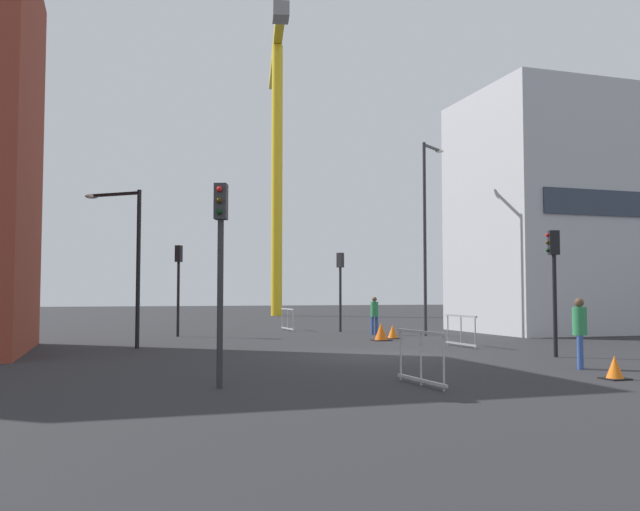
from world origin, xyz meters
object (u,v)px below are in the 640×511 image
object	(u,v)px
pedestrian_walking	(375,313)
traffic_light_crosswalk	(179,275)
streetlamp_tall	(427,223)
pedestrian_waiting	(580,328)
traffic_light_island	(554,271)
traffic_cone_orange	(615,368)
traffic_cone_by_barrier	(393,332)
traffic_light_corner	(220,250)
streetlamp_short	(129,249)
construction_crane	(277,127)
traffic_light_median	(340,278)
traffic_cone_on_verge	(381,332)

from	to	relation	value
pedestrian_walking	traffic_light_crosswalk	bearing A→B (deg)	171.38
streetlamp_tall	pedestrian_waiting	distance (m)	13.58
streetlamp_tall	traffic_light_island	distance (m)	10.37
traffic_cone_orange	traffic_cone_by_barrier	distance (m)	13.26
traffic_light_corner	traffic_cone_orange	xyz separation A→B (m)	(8.21, -1.18, -2.43)
streetlamp_short	pedestrian_walking	world-z (taller)	streetlamp_short
construction_crane	traffic_light_median	size ratio (longest dim) A/B	6.22
traffic_light_median	streetlamp_tall	bearing A→B (deg)	-54.94
traffic_cone_on_verge	traffic_cone_orange	world-z (taller)	traffic_cone_on_verge
construction_crane	pedestrian_waiting	xyz separation A→B (m)	(-2.31, -40.32, -14.63)
construction_crane	traffic_cone_on_verge	world-z (taller)	construction_crane
traffic_light_island	traffic_light_median	world-z (taller)	traffic_light_median
pedestrian_waiting	traffic_cone_by_barrier	size ratio (longest dim) A/B	2.98
traffic_cone_orange	traffic_cone_by_barrier	xyz separation A→B (m)	(0.67, 13.24, 0.03)
traffic_light_crosswalk	traffic_cone_on_verge	xyz separation A→B (m)	(7.25, -4.81, -2.27)
traffic_light_crosswalk	traffic_light_island	size ratio (longest dim) A/B	1.06
traffic_light_island	pedestrian_walking	size ratio (longest dim) A/B	2.18
traffic_light_median	streetlamp_short	bearing A→B (deg)	-145.17
traffic_cone_on_verge	pedestrian_walking	bearing A→B (deg)	71.80
construction_crane	traffic_light_median	xyz separation A→B (m)	(-2.67, -23.70, -13.09)
traffic_cone_on_verge	traffic_cone_orange	distance (m)	12.38
streetlamp_short	traffic_light_island	size ratio (longest dim) A/B	1.46
traffic_light_corner	traffic_cone_orange	world-z (taller)	traffic_light_corner
traffic_cone_on_verge	traffic_cone_orange	xyz separation A→B (m)	(0.19, -12.37, -0.09)
traffic_light_median	traffic_cone_by_barrier	world-z (taller)	traffic_light_median
traffic_light_crosswalk	traffic_light_corner	size ratio (longest dim) A/B	0.97
traffic_light_corner	pedestrian_waiting	bearing A→B (deg)	4.40
streetlamp_tall	traffic_cone_by_barrier	xyz separation A→B (m)	(-2.26, -1.43, -4.60)
traffic_light_corner	traffic_light_crosswalk	bearing A→B (deg)	87.26
traffic_light_crosswalk	traffic_cone_orange	size ratio (longest dim) A/B	7.64
streetlamp_tall	traffic_light_corner	size ratio (longest dim) A/B	2.12
traffic_light_crosswalk	traffic_light_median	size ratio (longest dim) A/B	1.03
streetlamp_tall	traffic_cone_orange	size ratio (longest dim) A/B	16.67
streetlamp_tall	streetlamp_short	size ratio (longest dim) A/B	1.59
construction_crane	traffic_cone_on_verge	distance (m)	33.65
streetlamp_short	traffic_light_median	world-z (taller)	streetlamp_short
traffic_light_median	traffic_cone_orange	xyz separation A→B (m)	(-0.26, -18.48, -2.30)
traffic_light_corner	construction_crane	bearing A→B (deg)	74.80
construction_crane	traffic_cone_by_barrier	world-z (taller)	construction_crane
construction_crane	traffic_cone_on_verge	bearing A→B (deg)	-95.98
pedestrian_walking	traffic_light_median	bearing A→B (deg)	105.45
traffic_cone_by_barrier	traffic_light_corner	bearing A→B (deg)	-126.37
traffic_light_corner	pedestrian_walking	distance (m)	17.43
traffic_cone_on_verge	traffic_cone_by_barrier	distance (m)	1.23
construction_crane	traffic_light_crosswalk	distance (m)	30.04
pedestrian_waiting	streetlamp_tall	bearing A→B (deg)	79.74
pedestrian_walking	traffic_light_island	bearing A→B (deg)	-84.93
traffic_light_crosswalk	pedestrian_walking	world-z (taller)	traffic_light_crosswalk
traffic_light_median	pedestrian_waiting	bearing A→B (deg)	-88.77
traffic_light_corner	traffic_cone_on_verge	bearing A→B (deg)	54.40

